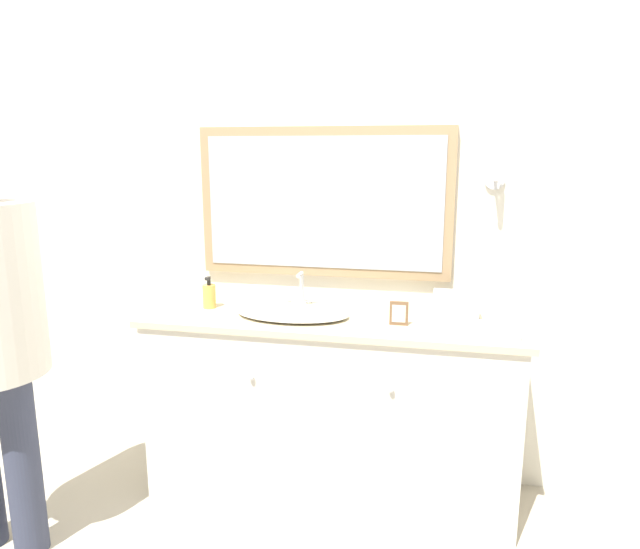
# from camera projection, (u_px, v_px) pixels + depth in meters

# --- Properties ---
(ground_plane) EXTENTS (14.00, 14.00, 0.00)m
(ground_plane) POSITION_uv_depth(u_px,v_px,m) (318.00, 527.00, 2.56)
(ground_plane) COLOR #B2A893
(wall_back) EXTENTS (8.00, 0.18, 2.55)m
(wall_back) POSITION_uv_depth(u_px,v_px,m) (342.00, 228.00, 2.84)
(wall_back) COLOR silver
(wall_back) RESTS_ON ground_plane
(vanity_counter) EXTENTS (1.76, 0.54, 0.90)m
(vanity_counter) POSITION_uv_depth(u_px,v_px,m) (331.00, 407.00, 2.74)
(vanity_counter) COLOR beige
(vanity_counter) RESTS_ON ground_plane
(sink_basin) EXTENTS (0.53, 0.36, 0.18)m
(sink_basin) POSITION_uv_depth(u_px,v_px,m) (293.00, 312.00, 2.66)
(sink_basin) COLOR silver
(sink_basin) RESTS_ON vanity_counter
(soap_bottle) EXTENTS (0.06, 0.06, 0.16)m
(soap_bottle) POSITION_uv_depth(u_px,v_px,m) (209.00, 296.00, 2.79)
(soap_bottle) COLOR gold
(soap_bottle) RESTS_ON vanity_counter
(appliance_box) EXTENTS (0.20, 0.14, 0.13)m
(appliance_box) POSITION_uv_depth(u_px,v_px,m) (456.00, 307.00, 2.57)
(appliance_box) COLOR #BCBCC1
(appliance_box) RESTS_ON vanity_counter
(picture_frame) EXTENTS (0.08, 0.01, 0.11)m
(picture_frame) POSITION_uv_depth(u_px,v_px,m) (399.00, 313.00, 2.51)
(picture_frame) COLOR brown
(picture_frame) RESTS_ON vanity_counter
(hand_towel_near_sink) EXTENTS (0.19, 0.12, 0.05)m
(hand_towel_near_sink) POSITION_uv_depth(u_px,v_px,m) (496.00, 330.00, 2.38)
(hand_towel_near_sink) COLOR #A8B7C6
(hand_towel_near_sink) RESTS_ON vanity_counter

